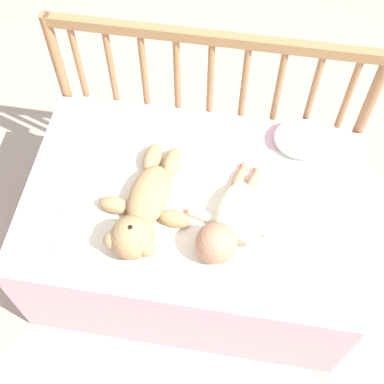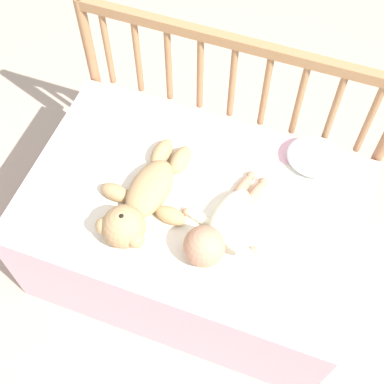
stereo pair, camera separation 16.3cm
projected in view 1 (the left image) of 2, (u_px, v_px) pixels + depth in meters
ground_plane at (192, 259)px, 2.07m from camera, size 12.00×12.00×0.00m
crib_mattress at (192, 232)px, 1.88m from camera, size 1.08×0.70×0.45m
crib_rail at (210, 89)px, 1.79m from camera, size 1.08×0.04×0.80m
blanket at (188, 207)px, 1.67m from camera, size 0.77×0.52×0.01m
teddy_bear at (143, 210)px, 1.61m from camera, size 0.30×0.43×0.13m
baby at (226, 223)px, 1.59m from camera, size 0.27×0.39×0.12m
small_pillow at (301, 139)px, 1.77m from camera, size 0.19×0.16×0.06m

